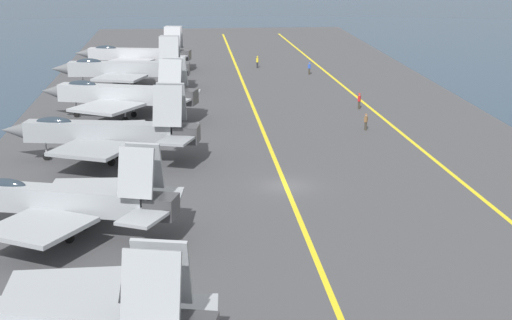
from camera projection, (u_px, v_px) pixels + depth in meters
ground_plane at (286, 191)px, 59.69m from camera, size 2000.00×2000.00×0.00m
carrier_deck at (286, 188)px, 59.64m from camera, size 216.08×49.73×0.40m
deck_stripe_foul_line at (460, 181)px, 60.76m from camera, size 194.40×5.86×0.01m
deck_stripe_centerline at (286, 186)px, 59.58m from camera, size 194.47×0.36×0.01m
parked_jet_third at (64, 200)px, 49.02m from camera, size 12.69×15.57×6.21m
parked_jet_fourth at (104, 132)px, 65.31m from camera, size 13.04×16.91×6.74m
parked_jet_fifth at (121, 94)px, 80.60m from camera, size 14.16×16.94×6.55m
parked_jet_sixth at (124, 69)px, 96.43m from camera, size 12.19×17.14×6.67m
parked_jet_seventh at (135, 54)px, 110.61m from camera, size 13.88×16.71×6.29m
crew_blue_vest at (309, 68)px, 107.72m from camera, size 0.35×0.44×1.71m
crew_yellow_vest at (257, 61)px, 113.02m from camera, size 0.43×0.35×1.75m
crew_brown_vest at (366, 121)px, 76.50m from camera, size 0.46×0.41×1.68m
crew_red_vest at (359, 100)px, 85.96m from camera, size 0.46×0.41×1.79m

